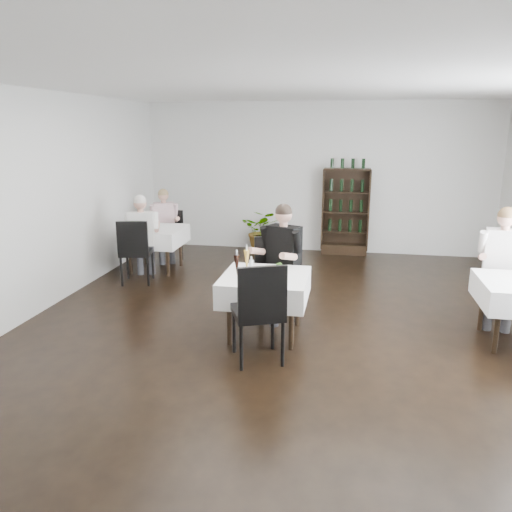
# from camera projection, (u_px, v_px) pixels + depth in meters

# --- Properties ---
(room_shell) EXTENTS (9.00, 9.00, 9.00)m
(room_shell) POSITION_uv_depth(u_px,v_px,m) (291.00, 216.00, 5.78)
(room_shell) COLOR black
(room_shell) RESTS_ON ground
(wine_shelf) EXTENTS (0.90, 0.28, 1.75)m
(wine_shelf) POSITION_uv_depth(u_px,v_px,m) (345.00, 212.00, 9.94)
(wine_shelf) COLOR black
(wine_shelf) RESTS_ON ground
(main_table) EXTENTS (1.03, 1.03, 0.77)m
(main_table) POSITION_uv_depth(u_px,v_px,m) (265.00, 287.00, 6.05)
(main_table) COLOR black
(main_table) RESTS_ON ground
(left_table) EXTENTS (0.98, 0.98, 0.77)m
(left_table) POSITION_uv_depth(u_px,v_px,m) (155.00, 236.00, 8.85)
(left_table) COLOR black
(left_table) RESTS_ON ground
(potted_tree) EXTENTS (0.90, 0.81, 0.87)m
(potted_tree) POSITION_uv_depth(u_px,v_px,m) (263.00, 231.00, 10.23)
(potted_tree) COLOR #275F20
(potted_tree) RESTS_ON ground
(main_chair_far) EXTENTS (0.62, 0.63, 1.08)m
(main_chair_far) POSITION_uv_depth(u_px,v_px,m) (274.00, 272.00, 6.70)
(main_chair_far) COLOR black
(main_chair_far) RESTS_ON ground
(main_chair_near) EXTENTS (0.68, 0.68, 1.14)m
(main_chair_near) POSITION_uv_depth(u_px,v_px,m) (259.00, 307.00, 5.30)
(main_chair_near) COLOR black
(main_chair_near) RESTS_ON ground
(left_chair_far) EXTENTS (0.59, 0.59, 0.97)m
(left_chair_far) POSITION_uv_depth(u_px,v_px,m) (170.00, 232.00, 9.56)
(left_chair_far) COLOR black
(left_chair_far) RESTS_ON ground
(left_chair_near) EXTENTS (0.58, 0.58, 1.07)m
(left_chair_near) POSITION_uv_depth(u_px,v_px,m) (135.00, 248.00, 8.05)
(left_chair_near) COLOR black
(left_chair_near) RESTS_ON ground
(right_chair_far) EXTENTS (0.59, 0.60, 1.06)m
(right_chair_far) POSITION_uv_depth(u_px,v_px,m) (505.00, 275.00, 6.59)
(right_chair_far) COLOR black
(right_chair_far) RESTS_ON ground
(diner_main) EXTENTS (0.69, 0.73, 1.54)m
(diner_main) POSITION_uv_depth(u_px,v_px,m) (280.00, 253.00, 6.55)
(diner_main) COLOR #3E3F46
(diner_main) RESTS_ON ground
(diner_left_far) EXTENTS (0.62, 0.65, 1.38)m
(diner_left_far) POSITION_uv_depth(u_px,v_px,m) (165.00, 220.00, 9.44)
(diner_left_far) COLOR #3E3F46
(diner_left_far) RESTS_ON ground
(diner_left_near) EXTENTS (0.60, 0.64, 1.44)m
(diner_left_near) POSITION_uv_depth(u_px,v_px,m) (142.00, 231.00, 8.25)
(diner_left_near) COLOR #3E3F46
(diner_left_near) RESTS_ON ground
(diner_right_far) EXTENTS (0.62, 0.65, 1.53)m
(diner_right_far) POSITION_uv_depth(u_px,v_px,m) (502.00, 258.00, 6.36)
(diner_right_far) COLOR #3E3F46
(diner_right_far) RESTS_ON ground
(plate_far) EXTENTS (0.26, 0.26, 0.08)m
(plate_far) POSITION_uv_depth(u_px,v_px,m) (275.00, 268.00, 6.26)
(plate_far) COLOR white
(plate_far) RESTS_ON main_table
(plate_near) EXTENTS (0.33, 0.33, 0.08)m
(plate_near) POSITION_uv_depth(u_px,v_px,m) (271.00, 278.00, 5.84)
(plate_near) COLOR white
(plate_near) RESTS_ON main_table
(pilsner_dark) EXTENTS (0.07, 0.07, 0.31)m
(pilsner_dark) POSITION_uv_depth(u_px,v_px,m) (237.00, 265.00, 5.99)
(pilsner_dark) COLOR black
(pilsner_dark) RESTS_ON main_table
(pilsner_lager) EXTENTS (0.08, 0.08, 0.33)m
(pilsner_lager) POSITION_uv_depth(u_px,v_px,m) (247.00, 260.00, 6.16)
(pilsner_lager) COLOR #BB8E30
(pilsner_lager) RESTS_ON main_table
(coke_bottle) EXTENTS (0.06, 0.06, 0.22)m
(coke_bottle) POSITION_uv_depth(u_px,v_px,m) (251.00, 267.00, 6.03)
(coke_bottle) COLOR silver
(coke_bottle) RESTS_ON main_table
(napkin_cutlery) EXTENTS (0.18, 0.18, 0.02)m
(napkin_cutlery) POSITION_uv_depth(u_px,v_px,m) (279.00, 281.00, 5.76)
(napkin_cutlery) COLOR black
(napkin_cutlery) RESTS_ON main_table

